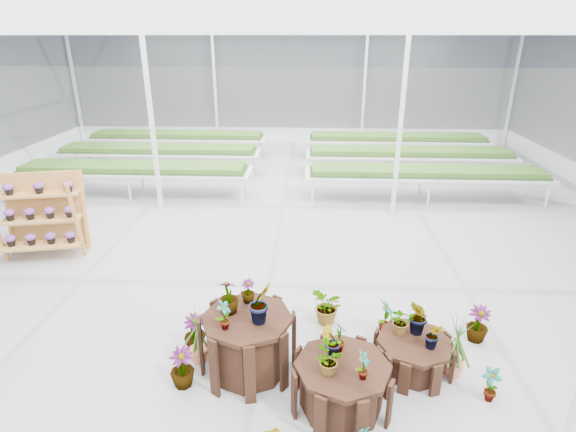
{
  "coord_description": "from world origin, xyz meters",
  "views": [
    {
      "loc": [
        0.84,
        -6.8,
        4.2
      ],
      "look_at": [
        0.5,
        0.37,
        1.3
      ],
      "focal_mm": 28.0,
      "sensor_mm": 36.0,
      "label": 1
    }
  ],
  "objects_px": {
    "plinth_tall": "(248,343)",
    "plinth_mid": "(342,386)",
    "shelf_rack": "(41,217)",
    "plinth_low": "(413,355)"
  },
  "relations": [
    {
      "from": "plinth_low",
      "to": "shelf_rack",
      "type": "bearing_deg",
      "value": 155.18
    },
    {
      "from": "plinth_tall",
      "to": "plinth_mid",
      "type": "height_order",
      "value": "plinth_tall"
    },
    {
      "from": "plinth_mid",
      "to": "plinth_low",
      "type": "height_order",
      "value": "plinth_mid"
    },
    {
      "from": "plinth_tall",
      "to": "plinth_low",
      "type": "height_order",
      "value": "plinth_tall"
    },
    {
      "from": "plinth_mid",
      "to": "shelf_rack",
      "type": "height_order",
      "value": "shelf_rack"
    },
    {
      "from": "shelf_rack",
      "to": "plinth_tall",
      "type": "bearing_deg",
      "value": -47.39
    },
    {
      "from": "plinth_tall",
      "to": "plinth_mid",
      "type": "bearing_deg",
      "value": -26.57
    },
    {
      "from": "plinth_tall",
      "to": "shelf_rack",
      "type": "height_order",
      "value": "shelf_rack"
    },
    {
      "from": "plinth_tall",
      "to": "plinth_mid",
      "type": "xyz_separation_m",
      "value": [
        1.2,
        -0.6,
        -0.11
      ]
    },
    {
      "from": "plinth_mid",
      "to": "shelf_rack",
      "type": "xyz_separation_m",
      "value": [
        -5.76,
        3.83,
        0.52
      ]
    }
  ]
}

